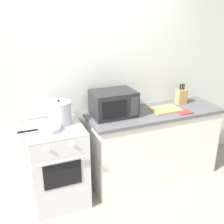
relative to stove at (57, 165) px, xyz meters
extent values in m
cube|color=silver|center=(0.65, 0.37, 0.79)|extent=(4.40, 0.10, 2.50)
cube|color=white|center=(1.25, 0.02, -0.02)|extent=(1.64, 0.56, 0.88)
cube|color=#59595E|center=(1.25, 0.02, 0.44)|extent=(1.70, 0.60, 0.04)
cube|color=silver|center=(0.00, 0.00, -0.01)|extent=(0.60, 0.60, 0.90)
cube|color=#B7B7BC|center=(0.00, 0.00, 0.45)|extent=(0.60, 0.60, 0.02)
cube|color=black|center=(0.00, -0.30, 0.06)|extent=(0.39, 0.01, 0.28)
cylinder|color=silver|center=(0.00, -0.33, 0.24)|extent=(0.48, 0.02, 0.02)
cylinder|color=silver|center=(-0.12, -0.31, 0.38)|extent=(0.04, 0.02, 0.04)
cylinder|color=silver|center=(0.12, -0.31, 0.38)|extent=(0.04, 0.02, 0.04)
cylinder|color=silver|center=(0.08, 0.09, 0.58)|extent=(0.25, 0.25, 0.24)
cylinder|color=silver|center=(0.08, 0.09, 0.70)|extent=(0.26, 0.26, 0.01)
sphere|color=black|center=(0.08, 0.09, 0.72)|extent=(0.03, 0.03, 0.03)
cylinder|color=silver|center=(-0.06, 0.09, 0.66)|extent=(0.05, 0.01, 0.01)
cylinder|color=silver|center=(0.23, 0.09, 0.66)|extent=(0.05, 0.01, 0.01)
cylinder|color=silver|center=(-0.06, -0.06, 0.48)|extent=(0.23, 0.23, 0.05)
cylinder|color=black|center=(-0.27, -0.06, 0.49)|extent=(0.20, 0.02, 0.02)
cube|color=#232326|center=(0.71, 0.08, 0.61)|extent=(0.50, 0.36, 0.30)
cube|color=black|center=(0.65, -0.10, 0.61)|extent=(0.28, 0.01, 0.19)
cube|color=#38383D|center=(0.90, -0.10, 0.61)|extent=(0.09, 0.01, 0.22)
cube|color=tan|center=(1.38, 0.00, 0.47)|extent=(0.36, 0.26, 0.02)
cube|color=tan|center=(1.71, 0.14, 0.55)|extent=(0.13, 0.10, 0.19)
cylinder|color=black|center=(1.68, 0.14, 0.69)|extent=(0.02, 0.02, 0.08)
cylinder|color=black|center=(1.71, 0.14, 0.69)|extent=(0.02, 0.02, 0.08)
cylinder|color=black|center=(1.74, 0.14, 0.69)|extent=(0.02, 0.02, 0.07)
cube|color=#993333|center=(1.54, -0.16, 0.47)|extent=(0.18, 0.14, 0.02)
camera|label=1|loc=(-0.39, -2.58, 1.63)|focal=42.25mm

